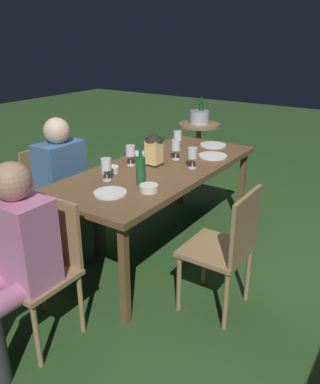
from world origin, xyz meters
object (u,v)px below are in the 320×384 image
Objects in this scene: chair_side_left_b at (52,193)px; bowl_bread at (110,169)px; person_in_pink at (12,255)px; plate_c at (213,145)px; wine_glass_d at (106,165)px; chair_head_far at (44,263)px; wine_glass_e at (130,152)px; bowl_olives at (149,188)px; dining_table at (160,173)px; green_bottle_on_table at (141,170)px; wine_glass_c at (193,154)px; wine_glass_a at (178,136)px; plate_b at (213,156)px; plate_a at (110,193)px; person_in_blue at (67,181)px; chair_side_right_b at (226,246)px; lantern_centerpiece at (154,148)px; ice_bucket at (199,116)px; side_table at (198,139)px; wine_glass_b at (176,146)px.

chair_side_left_b reaches higher than bowl_bread.
person_in_pink reaches higher than plate_c.
chair_head_far is at bearing 10.26° from wine_glass_d.
wine_glass_e is 1.32× the size of bowl_olives.
plate_c is (-0.81, 0.07, 0.06)m from dining_table.
green_bottle_on_table reaches higher than wine_glass_e.
wine_glass_c is at bearing 147.68° from wine_glass_d.
person_in_pink reaches higher than wine_glass_a.
plate_b is (0.05, 0.39, -0.11)m from wine_glass_a.
plate_b is 1.82× the size of bowl_bread.
plate_a is 0.45m from bowl_bread.
chair_head_far is 0.76× the size of person_in_blue.
dining_table is 1.73× the size of person_in_blue.
plate_c is at bearing 177.98° from chair_head_far.
person_in_blue reaches higher than plate_a.
person_in_blue reaches higher than chair_side_right_b.
person_in_pink is at bearing 39.43° from chair_side_left_b.
chair_side_left_b is 0.94m from plate_a.
wine_glass_c and wine_glass_d have the same top height.
bowl_olives is (0.50, 0.30, -0.12)m from lantern_centerpiece.
ice_bucket is at bearing -165.73° from wine_glass_e.
dining_table is at bearing -153.96° from bowl_olives.
green_bottle_on_table is at bearing -13.51° from wine_glass_c.
plate_a is (0.26, -0.06, -0.10)m from green_bottle_on_table.
plate_c reaches higher than side_table.
chair_side_left_b is 3.88× the size of plate_a.
plate_a is 1.64× the size of bowl_bread.
wine_glass_a is 1.00× the size of wine_glass_d.
plate_a is at bearing 9.65° from lantern_centerpiece.
wine_glass_c is 1.00× the size of wine_glass_d.
wine_glass_b is 0.26× the size of side_table.
plate_c is (-1.23, -0.05, -0.10)m from green_bottle_on_table.
chair_side_left_b is 1.43m from plate_b.
plate_b reaches higher than dining_table.
wine_glass_a is 0.59m from wine_glass_c.
lantern_centerpiece is at bearing 18.78° from ice_bucket.
chair_head_far is 1.31m from lantern_centerpiece.
lantern_centerpiece is (-0.45, 0.56, 0.26)m from person_in_blue.
wine_glass_c is at bearing 108.50° from lantern_centerpiece.
dining_table is 11.75× the size of wine_glass_b.
green_bottle_on_table is 2.66m from ice_bucket.
plate_a is 0.26m from bowl_olives.
ice_bucket reaches higher than plate_a.
wine_glass_d reaches higher than chair_side_right_b.
plate_c is (-1.49, 0.02, 0.00)m from plate_a.
wine_glass_e is at bearing -16.89° from plate_c.
wine_glass_b reaches higher than chair_head_far.
ice_bucket is (-2.51, -0.89, -0.12)m from green_bottle_on_table.
person_in_pink is 1.77× the size of side_table.
wine_glass_a reaches higher than plate_c.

